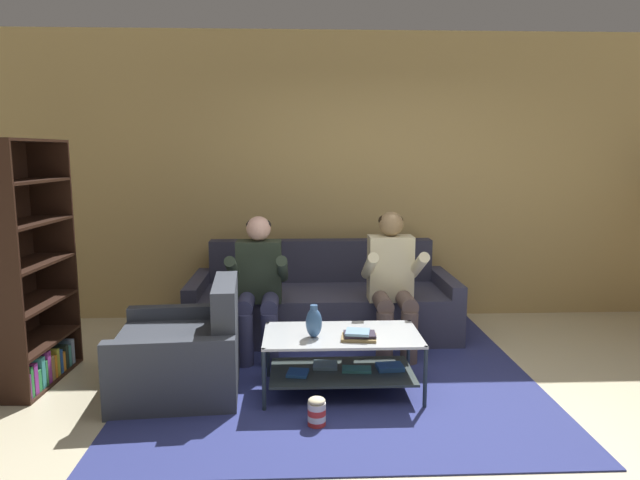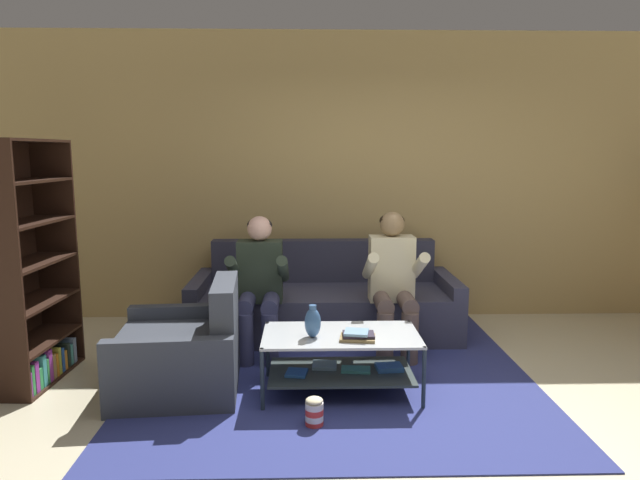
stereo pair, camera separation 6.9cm
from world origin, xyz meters
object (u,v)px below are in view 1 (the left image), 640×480
Objects in this scene: vase at (314,322)px; coffee_table at (342,354)px; person_seated_right at (392,278)px; person_seated_left at (258,281)px; bookshelf at (24,290)px; couch at (323,304)px; popcorn_tub at (317,412)px; book_stack at (359,335)px; armchair at (183,354)px.

coffee_table is at bearing 18.74° from vase.
person_seated_right is 5.25× the size of vase.
bookshelf reaches higher than person_seated_left.
bookshelf is at bearing -154.45° from couch.
bookshelf reaches higher than popcorn_tub.
person_seated_right reaches higher than couch.
person_seated_right reaches higher than popcorn_tub.
armchair is (-1.25, 0.22, -0.20)m from book_stack.
coffee_table is 1.15m from armchair.
couch reaches higher than coffee_table.
couch is 1.89m from popcorn_tub.
vase is at bearing 90.40° from popcorn_tub.
coffee_table is 4.25× the size of book_stack.
couch is at bearing 49.91° from armchair.
vase reaches higher than book_stack.
bookshelf reaches higher than couch.
book_stack is at bearing -9.52° from bookshelf.
book_stack is 2.48m from bookshelf.
bookshelf is (-2.33, 0.29, 0.42)m from coffee_table.
coffee_table is at bearing -51.36° from person_seated_left.
book_stack is 0.62m from popcorn_tub.
coffee_table is (0.08, -1.36, 0.00)m from couch.
couch is 1.37m from coffee_table.
popcorn_tub is at bearing -20.58° from bookshelf.
armchair is at bearing -125.25° from person_seated_left.
vase is at bearing -161.26° from coffee_table.
couch is 12.81× the size of popcorn_tub.
person_seated_right is 1.09× the size of coffee_table.
person_seated_left is at bearing 128.84° from book_stack.
person_seated_right is 4.64× the size of book_stack.
couch is at bearing 93.30° from coffee_table.
coffee_table is at bearing -7.02° from bookshelf.
armchair is (-0.50, -0.71, -0.38)m from person_seated_left.
person_seated_right is at bearing 51.74° from vase.
person_seated_left reaches higher than coffee_table.
book_stack is 1.28m from armchair.
person_seated_right is at bearing 23.58° from armchair.
bookshelf is (-2.82, -0.52, 0.05)m from person_seated_right.
popcorn_tub is at bearing -127.99° from book_stack.
person_seated_right is 6.31× the size of popcorn_tub.
couch is at bearing 86.21° from popcorn_tub.
book_stack is at bearing -112.47° from person_seated_right.
couch is 2.09× the size of person_seated_left.
armchair is at bearing -156.42° from person_seated_right.
vase is 0.63m from popcorn_tub.
bookshelf reaches higher than vase.
armchair is at bearing 169.96° from vase.
book_stack is 1.36× the size of popcorn_tub.
person_seated_left is 1.49m from popcorn_tub.
person_seated_right is (1.13, 0.00, 0.02)m from person_seated_left.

